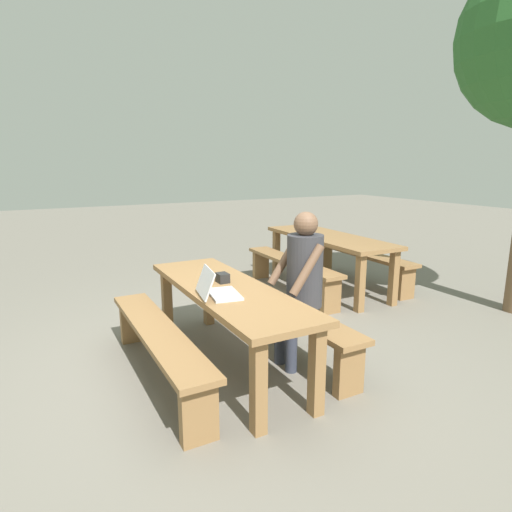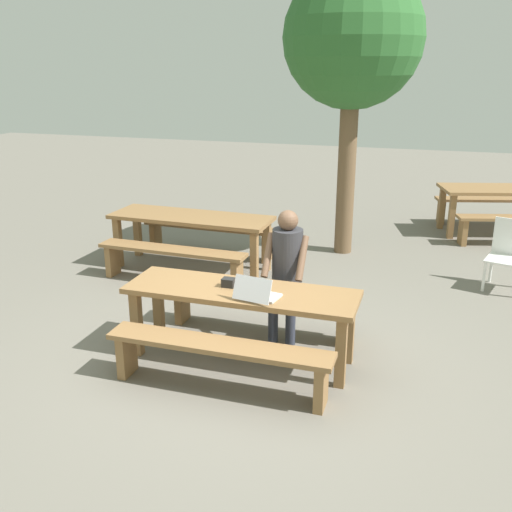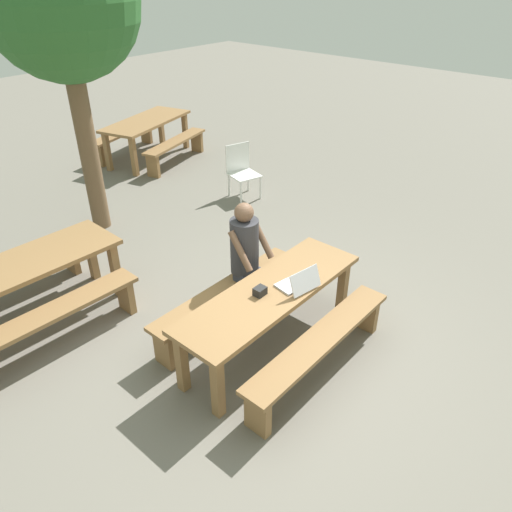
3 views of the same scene
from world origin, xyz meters
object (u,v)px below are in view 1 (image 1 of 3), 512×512
laptop (217,289)px  picnic_table_rear (328,243)px  picnic_table_front (226,299)px  small_pouch (223,278)px  person_seated (301,278)px

laptop → picnic_table_rear: (-1.68, 2.40, -0.13)m
picnic_table_rear → laptop: bearing=-53.4°
picnic_table_front → small_pouch: (-0.13, 0.03, 0.15)m
picnic_table_front → person_seated: person_seated is taller
picnic_table_front → laptop: size_ratio=5.45×
picnic_table_front → person_seated: (0.28, 0.57, 0.18)m
small_pouch → picnic_table_rear: bearing=121.4°
person_seated → picnic_table_rear: bearing=136.7°
laptop → person_seated: 0.75m
picnic_table_front → picnic_table_rear: size_ratio=0.98×
picnic_table_front → person_seated: size_ratio=1.62×
small_pouch → laptop: bearing=-30.7°
small_pouch → person_seated: (0.42, 0.54, 0.03)m
laptop → picnic_table_rear: 2.93m
laptop → small_pouch: laptop is taller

